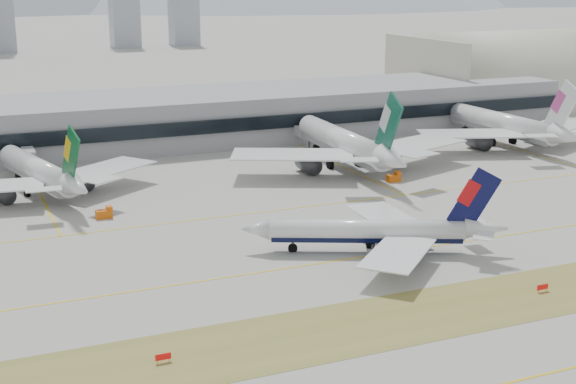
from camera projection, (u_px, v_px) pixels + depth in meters
name	position (u px, v px, depth m)	size (l,w,h in m)	color
ground	(310.00, 255.00, 151.37)	(3000.00, 3000.00, 0.00)	#9A9790
apron_markings	(484.00, 384.00, 103.44)	(360.00, 122.22, 0.06)	olive
taxiing_airliner	(376.00, 232.00, 151.62)	(47.66, 40.49, 17.02)	white
widebody_eva	(41.00, 173.00, 191.50)	(55.50, 55.29, 20.33)	white
widebody_cathay	(346.00, 145.00, 217.90)	(69.32, 67.80, 24.72)	white
widebody_china_air	(506.00, 126.00, 247.57)	(65.91, 64.37, 23.50)	white
terminal	(158.00, 119.00, 251.42)	(280.00, 43.10, 15.00)	gray
hangar	(515.00, 104.00, 329.72)	(91.00, 60.00, 60.00)	beige
hold_sign_left	(163.00, 357.00, 108.85)	(2.20, 0.15, 1.35)	red
hold_sign_right	(543.00, 287.00, 133.27)	(2.20, 0.15, 1.35)	red
gse_c	(394.00, 178.00, 205.04)	(3.55, 2.00, 2.60)	#DE5B0B
gse_b	(105.00, 213.00, 174.11)	(3.55, 2.00, 2.60)	#DE5B0B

